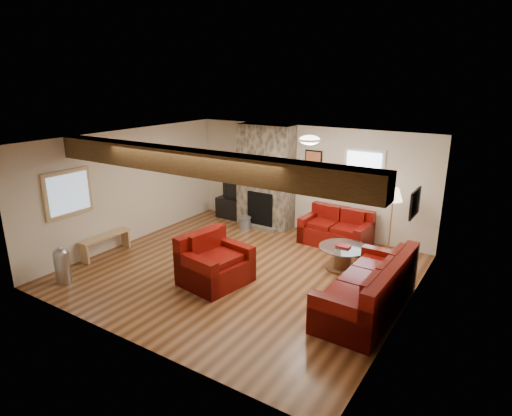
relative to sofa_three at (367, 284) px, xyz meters
The scene contains 18 objects.
room 2.61m from the sofa_three, behind, with size 8.00×8.00×8.00m.
oak_beam 3.30m from the sofa_three, 155.51° to the right, with size 6.00×0.36×0.38m, color #34220F.
chimney_breast 4.42m from the sofa_three, 143.11° to the left, with size 1.40×0.67×2.50m.
back_window 3.24m from the sofa_three, 111.77° to the left, with size 0.90×0.08×1.10m, color white, non-canonical shape.
hatch_window 5.70m from the sofa_three, 165.77° to the right, with size 0.08×1.00×0.90m, color tan, non-canonical shape.
ceiling_dome 2.74m from the sofa_three, 147.15° to the left, with size 0.40×0.40×0.18m, color white, non-canonical shape.
artwork_back 3.88m from the sofa_three, 129.46° to the left, with size 0.42×0.06×0.52m, color black, non-canonical shape.
artwork_right 1.46m from the sofa_three, 41.19° to the left, with size 0.06×0.55×0.42m, color black, non-canonical shape.
sofa_three is the anchor object (origin of this frame).
loveseat 2.79m from the sofa_three, 122.57° to the left, with size 1.48×0.85×0.79m, color #4D0705, non-canonical shape.
armchair_red 2.65m from the sofa_three, 168.07° to the right, with size 1.11×0.97×0.90m, color #4D0705, non-canonical shape.
coffee_table 1.53m from the sofa_three, 125.82° to the left, with size 0.94×0.94×0.49m.
tv_cabinet 5.12m from the sofa_three, 148.82° to the left, with size 1.08×0.43×0.54m, color black.
television 5.13m from the sofa_three, 148.82° to the left, with size 0.73×0.10×0.42m, color black.
floor_lamp 2.51m from the sofa_three, 97.91° to the left, with size 0.37×0.37×1.45m.
pine_bench 5.37m from the sofa_three, behind, with size 0.27×1.14×0.43m, color tan, non-canonical shape.
pedal_bin 5.32m from the sofa_three, 157.68° to the right, with size 0.27×0.27×0.68m, color #9F9FA4, non-canonical shape.
coal_bucket 4.31m from the sofa_three, 150.67° to the left, with size 0.32×0.32×0.31m, color slate, non-canonical shape.
Camera 1 is at (4.27, -6.18, 3.57)m, focal length 30.00 mm.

